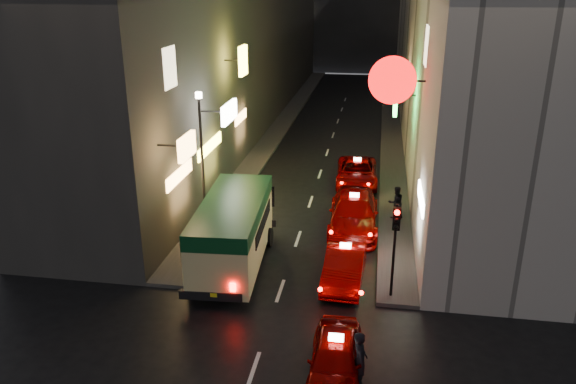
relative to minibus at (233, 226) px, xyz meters
The scene contains 13 objects.
building_left 25.69m from the minibus, 103.77° to the left, with size 7.54×52.00×18.00m.
building_right 26.98m from the minibus, 67.07° to the left, with size 8.29×52.00×18.00m.
sidewalk_left 24.10m from the minibus, 95.06° to the left, with size 1.50×52.00×0.15m, color #43403E.
sidewalk_right 24.84m from the minibus, 75.08° to the left, with size 1.50×52.00×0.15m, color #43403E.
minibus is the anchor object (origin of this frame).
taxi_near 7.62m from the minibus, 53.30° to the right, with size 1.95×4.69×1.66m.
taxi_second 4.52m from the minibus, ahead, with size 2.19×5.01×1.74m.
taxi_third 6.38m from the minibus, 44.91° to the left, with size 2.47×5.78×1.99m.
taxi_far 11.51m from the minibus, 67.78° to the left, with size 2.20×4.99×1.73m.
pedestrian_crossing 8.20m from the minibus, 50.40° to the right, with size 0.65×0.42×1.98m, color black.
pedestrian_sidewalk 8.59m from the minibus, 41.77° to the left, with size 0.67×0.42×1.77m, color black.
traffic_light 6.40m from the minibus, 14.45° to the right, with size 0.26×0.43×3.50m.
lamp_post 4.10m from the minibus, 125.07° to the left, with size 0.28×0.28×6.22m.
Camera 1 is at (3.18, -9.25, 10.69)m, focal length 35.00 mm.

